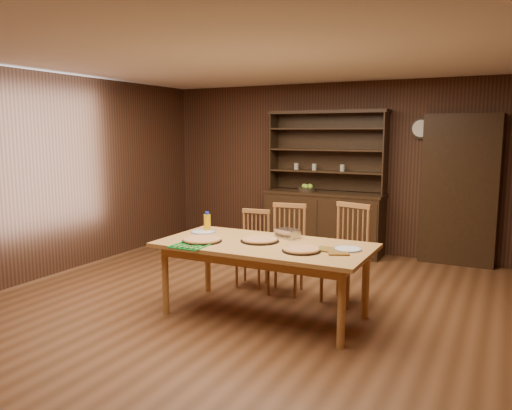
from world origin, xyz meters
The scene contains 20 objects.
floor centered at (0.00, 0.00, 0.00)m, with size 6.00×6.00×0.00m, color brown.
room_shell centered at (0.00, 0.00, 1.58)m, with size 6.00×6.00×6.00m.
china_hutch centered at (0.00, 2.75, 0.60)m, with size 1.84×0.52×2.17m.
doorway centered at (1.90, 2.90, 1.05)m, with size 1.00×0.18×2.10m, color black.
wall_clock centered at (1.35, 2.96, 1.90)m, with size 0.30×0.05×0.30m.
dining_table centered at (0.37, -0.11, 0.68)m, with size 2.12×1.06×0.75m.
chair_left centered at (-0.21, 0.79, 0.48)m, with size 0.41×0.40×0.92m.
chair_center centered at (0.25, 0.74, 0.54)m, with size 0.47×0.46×1.02m.
chair_right centered at (0.98, 0.73, 0.57)m, with size 0.54×0.53×1.08m.
pizza_left centered at (-0.23, -0.32, 0.77)m, with size 0.41×0.41×0.04m.
pizza_right centered at (0.83, -0.26, 0.77)m, with size 0.36×0.36×0.04m.
pizza_center centered at (0.29, -0.05, 0.77)m, with size 0.40×0.40×0.04m.
cooling_rack centered at (-0.22, -0.55, 0.76)m, with size 0.31×0.31×0.01m, color #0CA033, non-canonical shape.
plate_left centered at (-0.47, 0.07, 0.76)m, with size 0.27×0.27×0.02m.
plate_right centered at (1.20, 0.00, 0.76)m, with size 0.26×0.26×0.02m.
foil_dish centered at (0.47, 0.24, 0.80)m, with size 0.23×0.17×0.09m, color silver.
juice_bottle centered at (-0.47, 0.16, 0.85)m, with size 0.08×0.08×0.22m.
pot_holder_a centered at (1.16, -0.17, 0.76)m, with size 0.19×0.19×0.01m, color #A81913.
pot_holder_b centered at (1.01, -0.10, 0.76)m, with size 0.19×0.19×0.01m, color #A81913.
fruit_bowl centered at (-0.26, 2.69, 0.98)m, with size 0.28×0.28×0.12m.
Camera 1 is at (2.51, -4.48, 1.85)m, focal length 35.00 mm.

